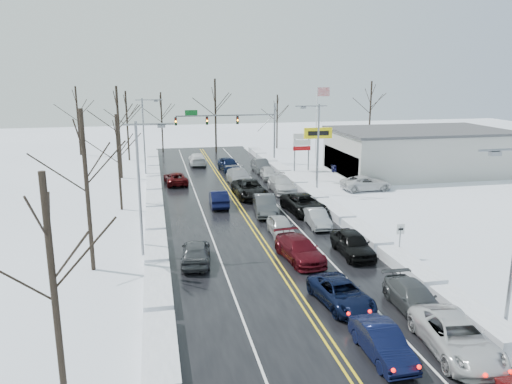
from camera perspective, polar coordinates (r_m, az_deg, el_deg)
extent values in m
plane|color=white|center=(39.31, -0.21, -4.26)|extent=(160.00, 160.00, 0.00)
cube|color=black|center=(41.18, -0.77, -3.42)|extent=(14.00, 84.00, 0.01)
cube|color=white|center=(40.50, -11.41, -4.00)|extent=(1.51, 72.00, 0.75)
cube|color=white|center=(43.22, 9.18, -2.78)|extent=(1.51, 72.00, 0.75)
cylinder|color=slate|center=(67.09, 2.13, 6.72)|extent=(0.24, 0.24, 8.00)
cylinder|color=slate|center=(65.58, -3.44, 8.75)|extent=(13.00, 0.18, 0.18)
cylinder|color=slate|center=(66.65, 1.13, 7.90)|extent=(2.33, 0.10, 2.33)
cube|color=#0C591E|center=(65.05, -7.42, 8.97)|extent=(1.60, 0.08, 0.70)
cube|color=black|center=(65.87, -2.13, 8.22)|extent=(0.32, 0.25, 1.05)
sphere|color=#3F0705|center=(65.69, -2.11, 8.46)|extent=(0.20, 0.20, 0.20)
sphere|color=orange|center=(65.71, -2.10, 8.20)|extent=(0.22, 0.22, 0.22)
sphere|color=black|center=(65.74, -2.10, 7.94)|extent=(0.20, 0.20, 0.20)
cube|color=black|center=(65.32, -5.62, 8.11)|extent=(0.32, 0.25, 1.05)
sphere|color=#3F0705|center=(65.14, -5.61, 8.36)|extent=(0.20, 0.20, 0.20)
sphere|color=orange|center=(65.17, -5.61, 8.10)|extent=(0.22, 0.22, 0.22)
sphere|color=black|center=(65.20, -5.60, 7.84)|extent=(0.20, 0.20, 0.20)
cube|color=black|center=(65.02, -9.16, 7.98)|extent=(0.32, 0.25, 1.05)
sphere|color=#3F0705|center=(64.83, -9.17, 8.23)|extent=(0.20, 0.20, 0.20)
sphere|color=orange|center=(64.86, -9.16, 7.97)|extent=(0.22, 0.22, 0.22)
sphere|color=black|center=(64.89, -9.15, 7.70)|extent=(0.20, 0.20, 0.20)
cylinder|color=slate|center=(56.41, 7.02, 4.07)|extent=(0.20, 0.20, 5.60)
cube|color=yellow|center=(56.04, 7.10, 6.70)|extent=(3.20, 0.30, 1.20)
cube|color=black|center=(55.88, 7.15, 6.68)|extent=(2.40, 0.04, 0.50)
cylinder|color=slate|center=(61.91, 4.43, 4.24)|extent=(0.16, 0.16, 4.00)
cylinder|color=slate|center=(62.44, 6.03, 4.28)|extent=(0.16, 0.16, 4.00)
cube|color=white|center=(61.84, 5.28, 6.36)|extent=(2.20, 0.22, 0.70)
cube|color=white|center=(61.94, 5.26, 5.63)|extent=(2.20, 0.22, 0.70)
cube|color=#B00D11|center=(62.04, 5.25, 4.99)|extent=(2.20, 0.22, 0.50)
cylinder|color=slate|center=(34.46, 16.10, -5.51)|extent=(0.08, 0.08, 2.20)
cube|color=white|center=(34.19, 16.20, -4.08)|extent=(0.55, 0.05, 0.70)
cube|color=black|center=(34.15, 16.23, -4.10)|extent=(0.35, 0.02, 0.15)
cylinder|color=silver|center=(70.69, 6.91, 7.81)|extent=(0.14, 0.14, 10.00)
cube|color=#A7A7A2|center=(63.79, 18.03, 4.34)|extent=(20.00, 12.00, 5.00)
cube|color=#262628|center=(59.67, 9.61, 3.34)|extent=(0.10, 11.00, 2.80)
cube|color=#3F3F42|center=(63.45, 18.20, 6.70)|extent=(20.40, 12.40, 0.30)
cylinder|color=slate|center=(24.27, 27.20, 4.33)|extent=(3.20, 0.12, 0.12)
cube|color=slate|center=(23.80, 25.65, 3.97)|extent=(0.50, 0.25, 0.18)
cylinder|color=slate|center=(49.89, 7.09, 4.80)|extent=(0.18, 0.18, 9.00)
cylinder|color=slate|center=(49.17, 6.35, 9.74)|extent=(3.20, 0.12, 0.12)
cube|color=slate|center=(48.94, 5.44, 9.56)|extent=(0.50, 0.25, 0.18)
cylinder|color=slate|center=(33.54, -13.19, 0.20)|extent=(0.18, 0.18, 9.00)
cylinder|color=slate|center=(32.82, -12.19, 7.59)|extent=(3.20, 0.12, 0.12)
cube|color=slate|center=(32.84, -10.77, 7.39)|extent=(0.50, 0.25, 0.18)
cylinder|color=slate|center=(61.13, -12.69, 6.19)|extent=(0.18, 0.18, 9.00)
cylinder|color=slate|center=(60.74, -12.14, 10.26)|extent=(3.20, 0.12, 0.12)
cube|color=slate|center=(60.75, -11.37, 10.15)|extent=(0.50, 0.25, 0.18)
cylinder|color=#2D231C|center=(18.64, -21.99, -11.47)|extent=(0.24, 0.24, 9.00)
cylinder|color=#2D231C|center=(31.72, -18.72, -0.01)|extent=(0.27, 0.27, 10.00)
cylinder|color=#2D231C|center=(45.44, -15.41, 3.22)|extent=(0.23, 0.23, 8.50)
cylinder|color=#2D231C|center=(59.17, -15.38, 6.53)|extent=(0.28, 0.28, 10.50)
cylinder|color=#2D231C|center=(71.11, -14.49, 7.31)|extent=(0.25, 0.25, 9.50)
cylinder|color=#2D231C|center=(77.69, -19.67, 7.64)|extent=(0.27, 0.27, 10.00)
cylinder|color=#2D231C|center=(78.03, -10.71, 7.85)|extent=(0.24, 0.24, 9.00)
cylinder|color=#2D231C|center=(76.53, -4.65, 8.68)|extent=(0.29, 0.29, 11.00)
cylinder|color=#2D231C|center=(79.96, 2.43, 8.02)|extent=(0.23, 0.23, 8.50)
cylinder|color=#2D231C|center=(85.64, 12.91, 8.74)|extent=(0.28, 0.28, 10.50)
imported|color=black|center=(23.51, 14.15, -17.77)|extent=(1.53, 4.21, 1.38)
imported|color=black|center=(27.57, 9.65, -12.59)|extent=(2.74, 4.99, 1.32)
imported|color=#450910|center=(33.25, 4.98, -7.74)|extent=(2.68, 5.37, 1.50)
imported|color=#B8B8BA|center=(37.93, 2.85, -4.96)|extent=(1.75, 4.14, 1.40)
imported|color=#383A3C|center=(43.36, 1.03, -2.54)|extent=(2.27, 5.13, 1.64)
imported|color=black|center=(49.22, -0.71, -0.57)|extent=(2.95, 6.12, 1.68)
imported|color=#999CA1|center=(54.79, -1.92, 0.90)|extent=(2.51, 5.83, 1.67)
imported|color=black|center=(62.18, -3.13, 2.43)|extent=(2.54, 5.18, 1.70)
imported|color=silver|center=(24.75, 21.77, -16.69)|extent=(3.10, 5.73, 1.53)
imported|color=#3F4244|center=(27.87, 17.52, -12.76)|extent=(2.14, 4.86, 1.39)
imported|color=black|center=(34.61, 10.94, -7.06)|extent=(2.01, 4.80, 1.62)
imported|color=#96999D|center=(40.32, 6.96, -3.90)|extent=(1.60, 4.16, 1.35)
imported|color=black|center=(43.93, 5.47, -2.39)|extent=(3.24, 6.08, 1.62)
imported|color=silver|center=(51.39, 2.95, 0.03)|extent=(2.25, 5.46, 1.58)
imported|color=#BCBCBE|center=(57.43, 1.42, 1.50)|extent=(1.99, 4.27, 1.41)
imported|color=#3D3F42|center=(61.51, 0.56, 2.32)|extent=(1.78, 4.74, 1.54)
imported|color=black|center=(46.06, -4.26, -1.60)|extent=(1.75, 4.57, 1.49)
imported|color=#43090A|center=(55.48, -9.15, 0.89)|extent=(2.64, 5.03, 1.35)
imported|color=white|center=(66.57, -6.68, 3.10)|extent=(2.31, 5.41, 1.56)
imported|color=#3F4144|center=(32.84, -6.85, -8.06)|extent=(2.35, 4.73, 1.55)
imported|color=silver|center=(53.33, 12.47, 0.22)|extent=(5.41, 2.60, 1.49)
imported|color=#3E4143|center=(60.47, 12.51, 1.80)|extent=(2.23, 4.77, 1.35)
imported|color=black|center=(63.28, 9.22, 2.47)|extent=(2.38, 4.94, 1.63)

